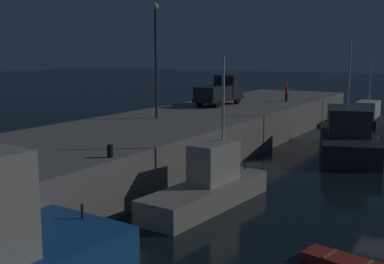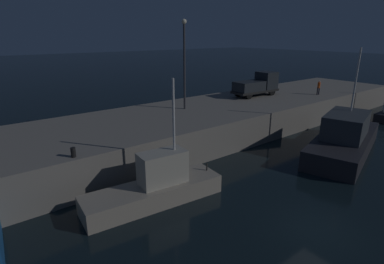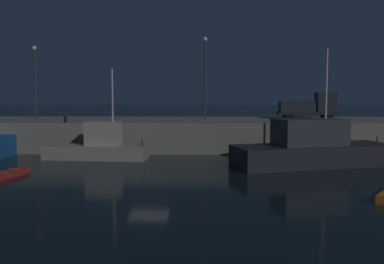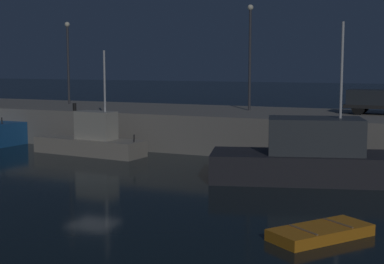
{
  "view_description": "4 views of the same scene",
  "coord_description": "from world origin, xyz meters",
  "px_view_note": "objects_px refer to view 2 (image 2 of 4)",
  "views": [
    {
      "loc": [
        -25.49,
        -3.52,
        7.34
      ],
      "look_at": [
        0.94,
        11.62,
        2.46
      ],
      "focal_mm": 46.65,
      "sensor_mm": 36.0,
      "label": 1
    },
    {
      "loc": [
        -13.06,
        -6.5,
        9.41
      ],
      "look_at": [
        1.03,
        11.55,
        2.07
      ],
      "focal_mm": 28.63,
      "sensor_mm": 36.0,
      "label": 2
    },
    {
      "loc": [
        3.3,
        -27.76,
        5.34
      ],
      "look_at": [
        2.52,
        11.74,
        1.8
      ],
      "focal_mm": 41.74,
      "sensor_mm": 36.0,
      "label": 3
    },
    {
      "loc": [
        17.24,
        -25.99,
        6.3
      ],
      "look_at": [
        2.01,
        9.01,
        1.72
      ],
      "focal_mm": 53.82,
      "sensor_mm": 36.0,
      "label": 4
    }
  ],
  "objects_px": {
    "fishing_boat_blue": "(344,139)",
    "lamp_post_east": "(184,58)",
    "utility_truck": "(257,85)",
    "dockworker": "(319,87)",
    "fishing_boat_orange": "(156,187)",
    "bollard_west": "(73,152)"
  },
  "relations": [
    {
      "from": "fishing_boat_blue",
      "to": "utility_truck",
      "type": "relative_size",
      "value": 2.09
    },
    {
      "from": "utility_truck",
      "to": "dockworker",
      "type": "xyz_separation_m",
      "value": [
        6.06,
        -3.98,
        -0.32
      ]
    },
    {
      "from": "utility_truck",
      "to": "bollard_west",
      "type": "bearing_deg",
      "value": -165.69
    },
    {
      "from": "bollard_west",
      "to": "utility_truck",
      "type": "bearing_deg",
      "value": 14.31
    },
    {
      "from": "lamp_post_east",
      "to": "utility_truck",
      "type": "bearing_deg",
      "value": 0.61
    },
    {
      "from": "utility_truck",
      "to": "dockworker",
      "type": "height_order",
      "value": "utility_truck"
    },
    {
      "from": "fishing_boat_blue",
      "to": "utility_truck",
      "type": "height_order",
      "value": "fishing_boat_blue"
    },
    {
      "from": "fishing_boat_orange",
      "to": "dockworker",
      "type": "relative_size",
      "value": 5.14
    },
    {
      "from": "fishing_boat_blue",
      "to": "dockworker",
      "type": "distance_m",
      "value": 11.92
    },
    {
      "from": "fishing_boat_blue",
      "to": "bollard_west",
      "type": "height_order",
      "value": "fishing_boat_blue"
    },
    {
      "from": "lamp_post_east",
      "to": "dockworker",
      "type": "distance_m",
      "value": 17.27
    },
    {
      "from": "fishing_boat_blue",
      "to": "dockworker",
      "type": "bearing_deg",
      "value": 41.53
    },
    {
      "from": "fishing_boat_blue",
      "to": "dockworker",
      "type": "height_order",
      "value": "fishing_boat_blue"
    },
    {
      "from": "lamp_post_east",
      "to": "dockworker",
      "type": "xyz_separation_m",
      "value": [
        16.42,
        -3.87,
        -3.73
      ]
    },
    {
      "from": "bollard_west",
      "to": "dockworker",
      "type": "bearing_deg",
      "value": 3.52
    },
    {
      "from": "utility_truck",
      "to": "lamp_post_east",
      "type": "bearing_deg",
      "value": -179.39
    },
    {
      "from": "fishing_boat_blue",
      "to": "lamp_post_east",
      "type": "relative_size",
      "value": 1.54
    },
    {
      "from": "lamp_post_east",
      "to": "bollard_west",
      "type": "relative_size",
      "value": 13.84
    },
    {
      "from": "fishing_boat_orange",
      "to": "lamp_post_east",
      "type": "distance_m",
      "value": 13.84
    },
    {
      "from": "dockworker",
      "to": "bollard_west",
      "type": "xyz_separation_m",
      "value": [
        -28.53,
        -1.75,
        -0.64
      ]
    },
    {
      "from": "lamp_post_east",
      "to": "fishing_boat_orange",
      "type": "bearing_deg",
      "value": -134.53
    },
    {
      "from": "fishing_boat_orange",
      "to": "utility_truck",
      "type": "relative_size",
      "value": 1.43
    }
  ]
}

